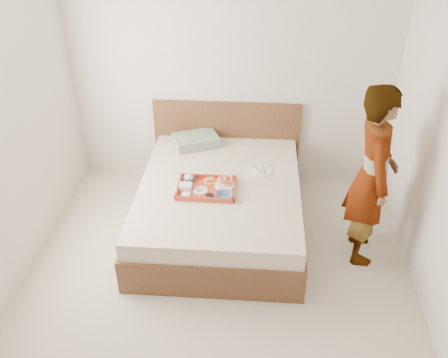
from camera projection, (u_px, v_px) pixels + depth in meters
name	position (u px, v px, depth m)	size (l,w,h in m)	color
ground	(215.00, 299.00, 4.15)	(3.50, 4.00, 0.01)	beige
wall_back	(231.00, 71.00, 5.10)	(3.50, 0.01, 2.60)	silver
bed	(220.00, 205.00, 4.84)	(1.65, 2.00, 0.53)	brown
headboard	(227.00, 141.00, 5.53)	(1.65, 0.06, 0.95)	brown
pillow	(196.00, 140.00, 5.31)	(0.47, 0.32, 0.11)	#87AA8A
tray	(207.00, 188.00, 4.58)	(0.56, 0.41, 0.05)	#B24527
prawn_plate	(225.00, 185.00, 4.63)	(0.19, 0.19, 0.01)	white
navy_bowl_big	(224.00, 196.00, 4.46)	(0.16, 0.16, 0.04)	navy
sauce_dish	(210.00, 197.00, 4.46)	(0.08, 0.08, 0.03)	black
meat_plate	(200.00, 190.00, 4.56)	(0.14, 0.14, 0.01)	white
bread_plate	(210.00, 181.00, 4.69)	(0.14, 0.14, 0.01)	orange
salad_bowl	(189.00, 179.00, 4.70)	(0.12, 0.12, 0.04)	navy
plastic_tub	(186.00, 187.00, 4.58)	(0.12, 0.10, 0.05)	silver
cheese_round	(186.00, 195.00, 4.48)	(0.08, 0.08, 0.03)	white
dinner_plate	(261.00, 170.00, 4.88)	(0.24, 0.24, 0.01)	white
person	(372.00, 177.00, 4.20)	(0.62, 0.41, 1.71)	beige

